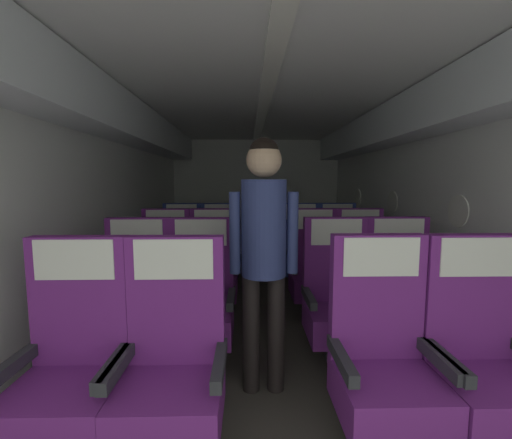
% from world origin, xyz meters
% --- Properties ---
extents(ground, '(3.31, 6.49, 0.02)m').
position_xyz_m(ground, '(0.00, 3.04, -0.01)').
color(ground, '#3D3833').
extents(fuselage_shell, '(3.19, 6.14, 2.19)m').
position_xyz_m(fuselage_shell, '(0.00, 3.29, 1.57)').
color(fuselage_shell, silver).
rests_on(fuselage_shell, ground).
extents(seat_a_left_window, '(0.51, 0.47, 1.08)m').
position_xyz_m(seat_a_left_window, '(-1.02, 1.37, 0.45)').
color(seat_a_left_window, '#38383D').
rests_on(seat_a_left_window, ground).
extents(seat_a_left_aisle, '(0.51, 0.47, 1.08)m').
position_xyz_m(seat_a_left_aisle, '(-0.53, 1.37, 0.45)').
color(seat_a_left_aisle, '#38383D').
rests_on(seat_a_left_aisle, ground).
extents(seat_a_right_aisle, '(0.51, 0.47, 1.08)m').
position_xyz_m(seat_a_right_aisle, '(1.01, 1.38, 0.45)').
color(seat_a_right_aisle, '#38383D').
rests_on(seat_a_right_aisle, ground).
extents(seat_a_right_window, '(0.51, 0.47, 1.08)m').
position_xyz_m(seat_a_right_window, '(0.52, 1.39, 0.45)').
color(seat_a_right_window, '#38383D').
rests_on(seat_a_right_window, ground).
extents(seat_b_left_window, '(0.51, 0.47, 1.08)m').
position_xyz_m(seat_b_left_window, '(-1.00, 2.26, 0.45)').
color(seat_b_left_window, '#38383D').
rests_on(seat_b_left_window, ground).
extents(seat_b_left_aisle, '(0.51, 0.47, 1.08)m').
position_xyz_m(seat_b_left_aisle, '(-0.52, 2.26, 0.45)').
color(seat_b_left_aisle, '#38383D').
rests_on(seat_b_left_aisle, ground).
extents(seat_b_right_aisle, '(0.51, 0.47, 1.08)m').
position_xyz_m(seat_b_right_aisle, '(1.01, 2.27, 0.45)').
color(seat_b_right_aisle, '#38383D').
rests_on(seat_b_right_aisle, ground).
extents(seat_b_right_window, '(0.51, 0.47, 1.08)m').
position_xyz_m(seat_b_right_window, '(0.52, 2.26, 0.45)').
color(seat_b_right_window, '#38383D').
rests_on(seat_b_right_window, ground).
extents(seat_c_left_window, '(0.51, 0.47, 1.08)m').
position_xyz_m(seat_c_left_window, '(-1.00, 3.15, 0.45)').
color(seat_c_left_window, '#38383D').
rests_on(seat_c_left_window, ground).
extents(seat_c_left_aisle, '(0.51, 0.47, 1.08)m').
position_xyz_m(seat_c_left_aisle, '(-0.51, 3.16, 0.45)').
color(seat_c_left_aisle, '#38383D').
rests_on(seat_c_left_aisle, ground).
extents(seat_c_right_aisle, '(0.51, 0.47, 1.08)m').
position_xyz_m(seat_c_right_aisle, '(1.00, 3.14, 0.45)').
color(seat_c_right_aisle, '#38383D').
rests_on(seat_c_right_aisle, ground).
extents(seat_c_right_window, '(0.51, 0.47, 1.08)m').
position_xyz_m(seat_c_right_window, '(0.52, 3.15, 0.45)').
color(seat_c_right_window, '#38383D').
rests_on(seat_c_right_window, ground).
extents(seat_d_left_window, '(0.51, 0.47, 1.08)m').
position_xyz_m(seat_d_left_window, '(-1.01, 4.05, 0.45)').
color(seat_d_left_window, '#38383D').
rests_on(seat_d_left_window, ground).
extents(seat_d_left_aisle, '(0.51, 0.47, 1.08)m').
position_xyz_m(seat_d_left_aisle, '(-0.52, 4.05, 0.45)').
color(seat_d_left_aisle, '#38383D').
rests_on(seat_d_left_aisle, ground).
extents(seat_d_right_aisle, '(0.51, 0.47, 1.08)m').
position_xyz_m(seat_d_right_aisle, '(1.01, 4.05, 0.45)').
color(seat_d_right_aisle, '#38383D').
rests_on(seat_d_right_aisle, ground).
extents(seat_d_right_window, '(0.51, 0.47, 1.08)m').
position_xyz_m(seat_d_right_window, '(0.53, 4.06, 0.45)').
color(seat_d_right_window, '#38383D').
rests_on(seat_d_right_window, ground).
extents(flight_attendant, '(0.43, 0.28, 1.62)m').
position_xyz_m(flight_attendant, '(-0.06, 1.89, 1.00)').
color(flight_attendant, black).
rests_on(flight_attendant, ground).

